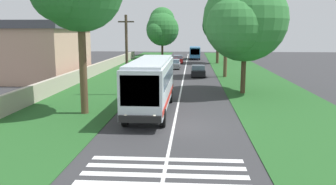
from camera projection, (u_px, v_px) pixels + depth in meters
name	position (u px, v px, depth m)	size (l,w,h in m)	color
ground	(174.00, 126.00, 21.42)	(160.00, 160.00, 0.00)	#333335
grass_verge_left	(103.00, 87.00, 36.72)	(120.00, 8.00, 0.04)	#235623
grass_verge_right	(263.00, 88.00, 35.60)	(120.00, 8.00, 0.04)	#235623
centre_line	(181.00, 88.00, 36.16)	(110.00, 0.16, 0.01)	silver
coach_bus	(151.00, 82.00, 24.95)	(11.16, 2.62, 3.73)	silver
zebra_crossing	(164.00, 175.00, 14.15)	(4.05, 6.80, 0.01)	silver
trailing_car_0	(198.00, 71.00, 45.21)	(4.30, 1.78, 1.43)	black
trailing_car_1	(174.00, 64.00, 54.60)	(4.30, 1.78, 1.43)	gray
trailing_car_2	(178.00, 59.00, 64.00)	(4.30, 1.78, 1.43)	#B21E1E
trailing_minibus_0	(195.00, 52.00, 72.66)	(6.00, 2.14, 2.53)	teal
roadside_tree_left_1	(161.00, 21.00, 82.99)	(7.17, 5.93, 11.24)	#3D2D1E
roadside_tree_left_2	(162.00, 30.00, 73.72)	(8.30, 6.78, 9.41)	#3D2D1E
roadside_tree_right_0	(217.00, 26.00, 62.36)	(6.49, 5.57, 9.48)	#4C3826
roadside_tree_right_1	(243.00, 22.00, 31.93)	(9.34, 7.58, 10.50)	#4C3826
roadside_tree_right_2	(226.00, 14.00, 43.20)	(5.78, 5.17, 10.50)	brown
utility_pole	(127.00, 54.00, 31.34)	(0.24, 1.40, 7.07)	#473828
roadside_wall	(85.00, 74.00, 41.74)	(70.00, 0.40, 1.44)	#B2A893
roadside_building	(42.00, 50.00, 42.54)	(13.45, 8.77, 6.84)	tan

